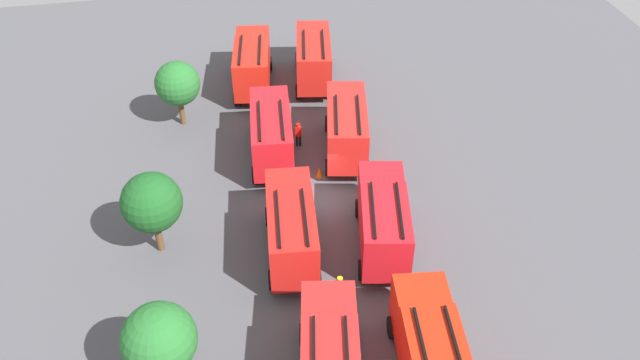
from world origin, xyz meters
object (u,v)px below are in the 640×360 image
(fire_truck_5, at_px, (291,227))
(firefighter_0, at_px, (238,50))
(fire_truck_1, at_px, (383,219))
(fire_truck_7, at_px, (252,63))
(tree_2, at_px, (177,84))
(traffic_cone_0, at_px, (319,172))
(fire_truck_6, at_px, (271,132))
(tree_1, at_px, (152,203))
(fire_truck_0, at_px, (431,351))
(firefighter_2, at_px, (340,288))
(fire_truck_3, at_px, (313,57))
(firefighter_1, at_px, (298,133))
(tree_0, at_px, (159,340))
(fire_truck_2, at_px, (347,126))

(fire_truck_5, xyz_separation_m, firefighter_0, (22.50, 0.76, -1.22))
(fire_truck_1, bearing_deg, firefighter_0, 25.54)
(fire_truck_7, distance_m, firefighter_0, 4.70)
(fire_truck_5, distance_m, tree_2, 15.29)
(fire_truck_5, xyz_separation_m, traffic_cone_0, (6.54, -2.80, -1.81))
(traffic_cone_0, bearing_deg, fire_truck_6, 48.50)
(fire_truck_5, relative_size, tree_1, 1.45)
(fire_truck_0, xyz_separation_m, firefighter_2, (5.29, 2.96, -1.13))
(fire_truck_3, distance_m, fire_truck_6, 10.09)
(firefighter_1, xyz_separation_m, tree_1, (-8.18, 9.20, 2.45))
(traffic_cone_0, bearing_deg, firefighter_0, 12.56)
(fire_truck_3, distance_m, firefighter_0, 7.07)
(tree_2, xyz_separation_m, traffic_cone_0, (-7.68, -8.31, -2.86))
(firefighter_0, height_order, firefighter_2, firefighter_2)
(firefighter_2, distance_m, tree_2, 19.58)
(firefighter_2, height_order, tree_0, tree_0)
(fire_truck_3, relative_size, fire_truck_5, 1.01)
(fire_truck_2, xyz_separation_m, firefighter_1, (1.44, 2.94, -1.16))
(fire_truck_3, relative_size, firefighter_2, 4.15)
(firefighter_1, bearing_deg, fire_truck_2, -106.20)
(fire_truck_5, bearing_deg, fire_truck_1, -88.51)
(tree_1, relative_size, traffic_cone_0, 7.36)
(fire_truck_3, bearing_deg, firefighter_0, 58.85)
(firefighter_2, bearing_deg, fire_truck_0, -98.11)
(tree_2, relative_size, traffic_cone_0, 6.85)
(fire_truck_2, height_order, fire_truck_7, same)
(tree_1, bearing_deg, fire_truck_3, -35.99)
(firefighter_2, xyz_separation_m, tree_2, (18.01, 7.37, 2.18))
(fire_truck_7, bearing_deg, fire_truck_1, -156.42)
(fire_truck_1, xyz_separation_m, traffic_cone_0, (6.89, 2.20, -1.81))
(firefighter_2, bearing_deg, fire_truck_6, 60.46)
(firefighter_1, relative_size, tree_0, 0.34)
(fire_truck_1, distance_m, firefighter_0, 23.61)
(fire_truck_3, xyz_separation_m, fire_truck_5, (-17.98, 4.54, 0.00))
(fire_truck_3, height_order, firefighter_0, fire_truck_3)
(fire_truck_7, height_order, firefighter_0, fire_truck_7)
(firefighter_0, distance_m, tree_1, 21.74)
(fire_truck_7, height_order, firefighter_1, fire_truck_7)
(fire_truck_3, distance_m, firefighter_2, 21.96)
(fire_truck_5, relative_size, firefighter_1, 4.20)
(firefighter_1, bearing_deg, fire_truck_1, -154.20)
(fire_truck_1, distance_m, firefighter_2, 4.79)
(fire_truck_2, height_order, fire_truck_6, same)
(fire_truck_1, relative_size, traffic_cone_0, 10.85)
(tree_1, bearing_deg, fire_truck_7, -23.68)
(fire_truck_3, bearing_deg, fire_truck_5, 175.15)
(fire_truck_0, relative_size, fire_truck_2, 0.99)
(firefighter_1, relative_size, firefighter_2, 0.97)
(fire_truck_3, distance_m, tree_1, 19.95)
(fire_truck_3, distance_m, fire_truck_5, 18.55)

